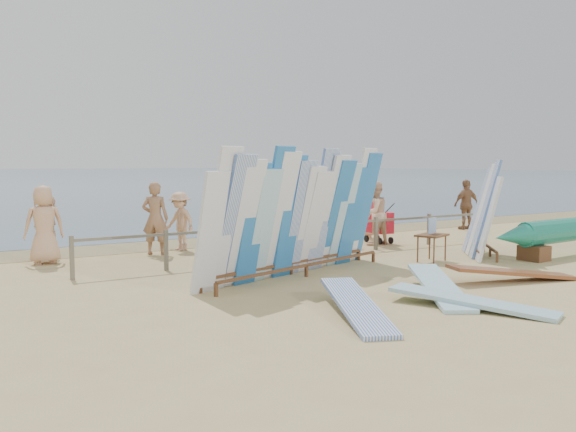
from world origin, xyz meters
TOP-DOWN VIEW (x-y plane):
  - ground at (0.00, 0.00)m, footprint 160.00×160.00m
  - wet_sand_strip at (0.00, 7.20)m, footprint 40.00×2.60m
  - fence at (0.00, 3.00)m, footprint 12.08×0.08m
  - main_surfboard_rack at (-1.86, 0.95)m, footprint 5.34×2.13m
  - side_surfboard_rack at (3.50, 0.66)m, footprint 1.87×2.04m
  - outrigger_canoe at (5.90, -0.36)m, footprint 6.79×0.92m
  - vendor_table at (1.83, 0.76)m, footprint 0.94×0.80m
  - flat_board_e at (-2.97, -2.38)m, footprint 1.58×2.69m
  - flat_board_c at (1.41, -1.86)m, footprint 2.73×1.37m
  - flat_board_b at (-0.82, -2.04)m, footprint 1.87×2.59m
  - flat_board_a at (-1.07, -2.99)m, footprint 1.62×2.69m
  - beach_chair_left at (1.51, 3.56)m, footprint 0.54×0.56m
  - beach_chair_right at (0.38, 4.01)m, footprint 0.61×0.63m
  - stroller at (3.02, 4.09)m, footprint 0.66×0.91m
  - beachgoer_9 at (4.99, 6.80)m, footprint 1.17×0.54m
  - beachgoer_1 at (-3.37, 5.39)m, footprint 0.78×0.71m
  - beachgoer_11 at (-5.80, 6.47)m, footprint 0.88×1.53m
  - beachgoer_6 at (3.46, 5.25)m, footprint 0.54×0.84m
  - beachgoer_3 at (-2.53, 5.78)m, footprint 0.73×1.10m
  - beachgoer_8 at (2.60, 3.77)m, footprint 0.92×0.49m
  - beachgoer_0 at (-6.08, 5.37)m, footprint 0.92×0.46m
  - beachgoer_5 at (1.39, 6.58)m, footprint 1.82×1.19m
  - beachgoer_10 at (8.04, 5.20)m, footprint 1.10×0.60m

SIDE VIEW (x-z plane):
  - ground at x=0.00m, z-range 0.00..0.00m
  - wet_sand_strip at x=0.00m, z-range -0.01..0.01m
  - flat_board_e at x=-2.97m, z-range -0.18..0.18m
  - flat_board_c at x=1.41m, z-range -0.18..0.18m
  - flat_board_b at x=-0.82m, z-range -0.18..0.18m
  - flat_board_a at x=-1.07m, z-range -0.12..0.12m
  - beach_chair_left at x=1.51m, z-range -0.17..0.64m
  - beach_chair_right at x=0.38m, z-range -0.19..0.72m
  - vendor_table at x=1.83m, z-range -0.18..0.88m
  - stroller at x=3.02m, z-range -0.12..1.07m
  - outrigger_canoe at x=5.90m, z-range 0.13..1.10m
  - fence at x=0.00m, z-range 0.18..1.08m
  - beachgoer_11 at x=-5.80m, z-range 0.00..1.57m
  - beachgoer_3 at x=-2.53m, z-range 0.00..1.58m
  - beachgoer_6 at x=3.46m, z-range 0.00..1.60m
  - beachgoer_9 at x=4.99m, z-range 0.00..1.77m
  - beachgoer_10 at x=8.04m, z-range 0.00..1.78m
  - beachgoer_8 at x=2.60m, z-range 0.00..1.83m
  - beachgoer_0 at x=-6.08m, z-range 0.00..1.85m
  - beachgoer_5 at x=1.39m, z-range 0.00..1.87m
  - beachgoer_1 at x=-3.37m, z-range 0.00..1.88m
  - side_surfboard_rack at x=3.50m, z-range -0.11..2.33m
  - main_surfboard_rack at x=-1.86m, z-range -0.14..2.57m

